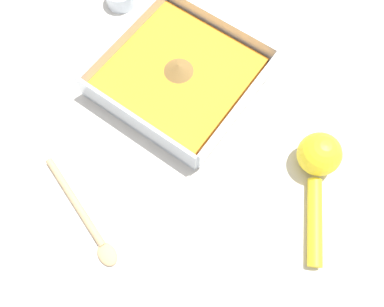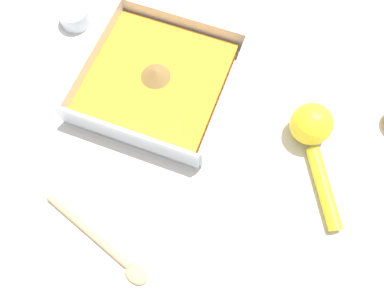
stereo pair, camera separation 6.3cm
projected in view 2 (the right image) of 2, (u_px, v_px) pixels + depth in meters
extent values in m
plane|color=beige|center=(156.00, 90.00, 0.71)|extent=(4.00, 4.00, 0.00)
cube|color=silver|center=(159.00, 86.00, 0.70)|extent=(0.26, 0.26, 0.01)
cube|color=silver|center=(129.00, 137.00, 0.63)|extent=(0.26, 0.01, 0.05)
cube|color=silver|center=(183.00, 25.00, 0.72)|extent=(0.26, 0.01, 0.05)
cube|color=silver|center=(95.00, 57.00, 0.69)|extent=(0.01, 0.25, 0.05)
cube|color=silver|center=(225.00, 99.00, 0.66)|extent=(0.01, 0.25, 0.05)
cube|color=orange|center=(159.00, 81.00, 0.69)|extent=(0.24, 0.24, 0.03)
cone|color=brown|center=(158.00, 74.00, 0.67)|extent=(0.05, 0.05, 0.02)
cylinder|color=silver|center=(75.00, 16.00, 0.75)|extent=(0.06, 0.06, 0.03)
cylinder|color=brown|center=(75.00, 17.00, 0.76)|extent=(0.05, 0.05, 0.02)
sphere|color=yellow|center=(311.00, 124.00, 0.64)|extent=(0.07, 0.07, 0.07)
cylinder|color=yellow|center=(324.00, 188.00, 0.62)|extent=(0.09, 0.14, 0.02)
ellipsoid|color=tan|center=(136.00, 274.00, 0.58)|extent=(0.05, 0.04, 0.01)
cylinder|color=tan|center=(85.00, 229.00, 0.60)|extent=(0.17, 0.07, 0.01)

